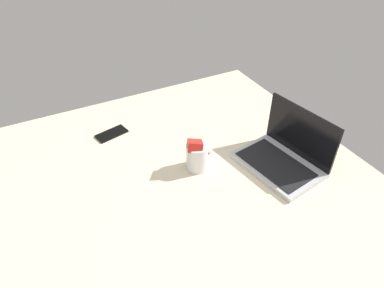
{
  "coord_description": "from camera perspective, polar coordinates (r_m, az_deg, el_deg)",
  "views": [
    {
      "loc": [
        68.88,
        -43.44,
        111.78
      ],
      "look_at": [
        -30.86,
        8.16,
        24.0
      ],
      "focal_mm": 32.35,
      "sensor_mm": 36.0,
      "label": 1
    }
  ],
  "objects": [
    {
      "name": "snack_cup",
      "position": [
        1.37,
        0.92,
        -1.88
      ],
      "size": [
        9.0,
        10.76,
        14.33
      ],
      "color": "silver",
      "rests_on": "bed_mattress"
    },
    {
      "name": "cell_phone",
      "position": [
        1.62,
        -13.11,
        1.67
      ],
      "size": [
        9.87,
        15.2,
        0.8
      ],
      "primitive_type": "cube",
      "rotation": [
        0.0,
        0.0,
        0.23
      ],
      "color": "black",
      "rests_on": "bed_mattress"
    },
    {
      "name": "bed_mattress",
      "position": [
        1.31,
        3.12,
        -13.68
      ],
      "size": [
        180.0,
        140.0,
        18.0
      ],
      "primitive_type": "cube",
      "color": "beige",
      "rests_on": "ground"
    },
    {
      "name": "laptop",
      "position": [
        1.44,
        14.92,
        -1.84
      ],
      "size": [
        36.21,
        27.9,
        23.0
      ],
      "rotation": [
        0.0,
        0.0,
        0.16
      ],
      "color": "#B7BABC",
      "rests_on": "bed_mattress"
    }
  ]
}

